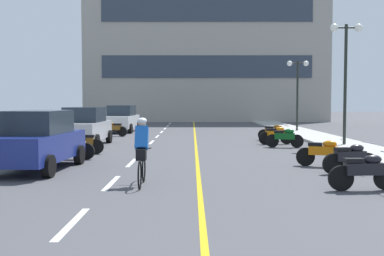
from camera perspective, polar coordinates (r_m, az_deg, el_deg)
The scene contains 31 objects.
ground_plane at distance 23.12m, azimuth -0.40°, elevation -1.95°, with size 140.00×140.00×0.00m, color #47474C.
curb_left at distance 27.10m, azimuth -15.79°, elevation -1.18°, with size 2.40×72.00×0.12m, color #A8A8A3.
curb_right at distance 27.06m, azimuth 15.05°, elevation -1.17°, with size 2.40×72.00×0.12m, color #A8A8A3.
lane_dash_1 at distance 8.55m, azimuth -14.51°, elevation -11.08°, with size 0.14×2.20×0.01m, color silver.
lane_dash_2 at distance 12.38m, azimuth -9.92°, elevation -6.56°, with size 0.14×2.20×0.01m, color silver.
lane_dash_3 at distance 16.29m, azimuth -7.55°, elevation -4.17°, with size 0.14×2.20×0.01m, color silver.
lane_dash_4 at distance 20.24m, azimuth -6.10°, elevation -2.71°, with size 0.14×2.20×0.01m, color silver.
lane_dash_5 at distance 24.20m, azimuth -5.14°, elevation -1.72°, with size 0.14×2.20×0.01m, color silver.
lane_dash_6 at distance 28.18m, azimuth -4.44°, elevation -1.01°, with size 0.14×2.20×0.01m, color silver.
lane_dash_7 at distance 32.16m, azimuth -3.92°, elevation -0.48°, with size 0.14×2.20×0.01m, color silver.
lane_dash_8 at distance 36.14m, azimuth -3.51°, elevation -0.06°, with size 0.14×2.20×0.01m, color silver.
lane_dash_9 at distance 40.13m, azimuth -3.19°, elevation 0.27°, with size 0.14×2.20×0.01m, color silver.
lane_dash_10 at distance 44.12m, azimuth -2.92°, elevation 0.54°, with size 0.14×2.20×0.01m, color silver.
lane_dash_11 at distance 48.11m, azimuth -2.69°, elevation 0.77°, with size 0.14×2.20×0.01m, color silver.
centre_line_yellow at distance 26.11m, azimuth 0.17°, elevation -1.34°, with size 0.12×66.00×0.01m, color gold.
office_building at distance 52.26m, azimuth 1.42°, elevation 11.07°, with size 24.79×9.59×18.39m.
street_lamp_mid at distance 22.79m, azimuth 17.85°, elevation 8.14°, with size 1.46×0.36×5.49m.
street_lamp_far at distance 32.64m, azimuth 12.41°, elevation 5.81°, with size 1.46×0.36×4.69m.
parked_car_near at distance 15.09m, azimuth -18.36°, elevation -1.42°, with size 2.13×4.30×1.82m.
parked_car_mid at distance 22.86m, azimuth -13.02°, elevation 0.21°, with size 2.02×4.25×1.82m.
parked_car_far at distance 32.37m, azimuth -8.70°, elevation 1.13°, with size 2.12×4.29×1.82m.
motorcycle_3 at distance 11.82m, azimuth 19.88°, elevation -4.87°, with size 1.70×0.60×0.92m.
motorcycle_4 at distance 14.43m, azimuth 18.39°, elevation -3.39°, with size 1.69×0.63×0.92m.
motorcycle_5 at distance 15.70m, azimuth 15.38°, elevation -2.81°, with size 1.64×0.79×0.92m.
motorcycle_6 at distance 17.64m, azimuth -14.48°, elevation -2.14°, with size 1.68×0.67×0.92m.
motorcycle_7 at distance 19.16m, azimuth -13.40°, elevation -1.71°, with size 1.70×0.60×0.92m.
motorcycle_8 at distance 21.74m, azimuth 10.92°, elevation -1.09°, with size 1.69×0.60×0.92m.
motorcycle_9 at distance 23.29m, azimuth 9.89°, elevation -0.79°, with size 1.70×0.60×0.92m.
motorcycle_10 at distance 25.34m, azimuth 9.66°, elevation -0.47°, with size 1.63×0.81×0.92m.
motorcycle_11 at distance 28.55m, azimuth -9.69°, elevation -0.05°, with size 1.67×0.71×0.92m.
cyclist_rider at distance 11.84m, azimuth -6.32°, elevation -2.66°, with size 0.42×1.77×1.71m.
Camera 1 is at (0.07, -2.02, 2.11)m, focal length 44.15 mm.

